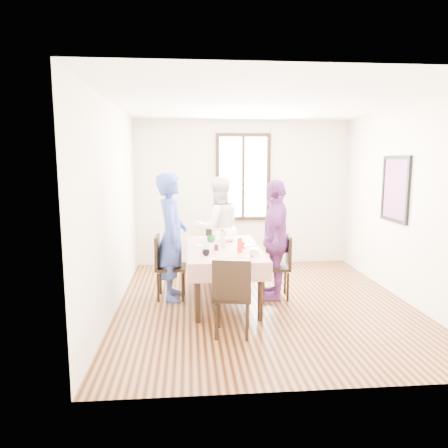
{
  "coord_description": "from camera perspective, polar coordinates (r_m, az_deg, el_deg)",
  "views": [
    {
      "loc": [
        -1.02,
        -5.47,
        1.96
      ],
      "look_at": [
        -0.54,
        0.09,
        1.1
      ],
      "focal_mm": 33.13,
      "sensor_mm": 36.0,
      "label": 1
    }
  ],
  "objects": [
    {
      "name": "ground",
      "position": [
        5.9,
        5.43,
        -10.69
      ],
      "size": [
        4.5,
        4.5,
        0.0
      ],
      "primitive_type": "plane",
      "color": "black",
      "rests_on": "ground"
    },
    {
      "name": "back_wall",
      "position": [
        7.81,
        2.61,
        4.27
      ],
      "size": [
        4.0,
        0.0,
        4.0
      ],
      "primitive_type": "plane",
      "rotation": [
        1.57,
        0.0,
        0.0
      ],
      "color": "beige",
      "rests_on": "ground"
    },
    {
      "name": "right_wall",
      "position": [
        6.28,
        23.89,
        2.43
      ],
      "size": [
        0.0,
        4.5,
        4.5
      ],
      "primitive_type": "plane",
      "rotation": [
        1.57,
        0.0,
        -1.57
      ],
      "color": "beige",
      "rests_on": "ground"
    },
    {
      "name": "window_frame",
      "position": [
        7.77,
        2.64,
        6.46
      ],
      "size": [
        1.02,
        0.06,
        1.62
      ],
      "primitive_type": "cube",
      "color": "black",
      "rests_on": "back_wall"
    },
    {
      "name": "window_pane",
      "position": [
        7.78,
        2.63,
        6.46
      ],
      "size": [
        0.9,
        0.02,
        1.5
      ],
      "primitive_type": "cube",
      "color": "white",
      "rests_on": "back_wall"
    },
    {
      "name": "art_poster",
      "position": [
        6.52,
        22.58,
        4.48
      ],
      "size": [
        0.04,
        0.76,
        0.96
      ],
      "primitive_type": "cube",
      "color": "red",
      "rests_on": "right_wall"
    },
    {
      "name": "dining_table",
      "position": [
        5.85,
        -0.04,
        -6.96
      ],
      "size": [
        0.89,
        1.7,
        0.75
      ],
      "primitive_type": "cube",
      "color": "black",
      "rests_on": "ground"
    },
    {
      "name": "tablecloth",
      "position": [
        5.76,
        -0.04,
        -3.31
      ],
      "size": [
        1.01,
        1.82,
        0.01
      ],
      "primitive_type": "cube",
      "color": "#600000",
      "rests_on": "dining_table"
    },
    {
      "name": "chair_left",
      "position": [
        5.97,
        -7.33,
        -5.92
      ],
      "size": [
        0.43,
        0.43,
        0.91
      ],
      "primitive_type": "cube",
      "rotation": [
        0.0,
        0.0,
        -1.6
      ],
      "color": "black",
      "rests_on": "ground"
    },
    {
      "name": "chair_right",
      "position": [
        5.99,
        7.04,
        -5.87
      ],
      "size": [
        0.47,
        0.47,
        0.91
      ],
      "primitive_type": "cube",
      "rotation": [
        0.0,
        0.0,
        1.45
      ],
      "color": "black",
      "rests_on": "ground"
    },
    {
      "name": "chair_far",
      "position": [
        6.96,
        -0.87,
        -3.73
      ],
      "size": [
        0.46,
        0.46,
        0.91
      ],
      "primitive_type": "cube",
      "rotation": [
        0.0,
        0.0,
        3.05
      ],
      "color": "black",
      "rests_on": "ground"
    },
    {
      "name": "chair_near",
      "position": [
        4.72,
        1.19,
        -9.85
      ],
      "size": [
        0.48,
        0.48,
        0.91
      ],
      "primitive_type": "cube",
      "rotation": [
        0.0,
        0.0,
        -0.17
      ],
      "color": "black",
      "rests_on": "ground"
    },
    {
      "name": "person_left",
      "position": [
        5.87,
        -7.22,
        -1.74
      ],
      "size": [
        0.45,
        0.67,
        1.79
      ],
      "primitive_type": "imported",
      "rotation": [
        0.0,
        0.0,
        1.6
      ],
      "color": "#324599",
      "rests_on": "ground"
    },
    {
      "name": "person_far",
      "position": [
        6.87,
        -0.86,
        -0.55
      ],
      "size": [
        0.96,
        0.83,
        1.7
      ],
      "primitive_type": "imported",
      "rotation": [
        0.0,
        0.0,
        3.39
      ],
      "color": "white",
      "rests_on": "ground"
    },
    {
      "name": "person_right",
      "position": [
        5.9,
        6.93,
        -2.16
      ],
      "size": [
        0.62,
        1.06,
        1.7
      ],
      "primitive_type": "imported",
      "rotation": [
        0.0,
        0.0,
        -1.79
      ],
      "color": "#74347D",
      "rests_on": "ground"
    },
    {
      "name": "mug_black",
      "position": [
        5.26,
        -2.5,
        -3.98
      ],
      "size": [
        0.11,
        0.11,
        0.08
      ],
      "primitive_type": "imported",
      "rotation": [
        0.0,
        0.0,
        0.13
      ],
      "color": "black",
      "rests_on": "tablecloth"
    },
    {
      "name": "mug_flag",
      "position": [
        5.69,
        2.54,
        -2.99
      ],
      "size": [
        0.1,
        0.1,
        0.08
      ],
      "primitive_type": "imported",
      "rotation": [
        0.0,
        0.0,
        0.17
      ],
      "color": "red",
      "rests_on": "tablecloth"
    },
    {
      "name": "mug_green",
      "position": [
        6.13,
        -1.81,
        -2.07
      ],
      "size": [
        0.16,
        0.16,
        0.09
      ],
      "primitive_type": "imported",
      "rotation": [
        0.0,
        0.0,
        -0.61
      ],
      "color": "#0C7226",
      "rests_on": "tablecloth"
    },
    {
      "name": "serving_bowl",
      "position": [
        6.19,
        0.46,
        -2.14
      ],
      "size": [
        0.28,
        0.28,
        0.06
      ],
      "primitive_type": "imported",
      "rotation": [
        0.0,
        0.0,
        0.26
      ],
      "color": "white",
      "rests_on": "tablecloth"
    },
    {
      "name": "juice_carton",
      "position": [
        5.45,
        2.18,
        -2.9
      ],
      "size": [
        0.06,
        0.06,
        0.19
      ],
      "primitive_type": "cube",
      "color": "red",
      "rests_on": "tablecloth"
    },
    {
      "name": "butter_tub",
      "position": [
        5.35,
        4.21,
        -3.86
      ],
      "size": [
        0.13,
        0.13,
        0.06
      ],
      "primitive_type": "cylinder",
      "color": "white",
      "rests_on": "tablecloth"
    },
    {
      "name": "jam_jar",
      "position": [
        5.57,
        -1.09,
        -3.26
      ],
      "size": [
        0.06,
        0.06,
        0.08
      ],
      "primitive_type": "cylinder",
      "color": "black",
      "rests_on": "tablecloth"
    },
    {
      "name": "drinking_glass",
      "position": [
        5.48,
        -2.52,
        -3.29
      ],
      "size": [
        0.08,
        0.08,
        0.11
      ],
      "primitive_type": "cylinder",
      "color": "silver",
      "rests_on": "tablecloth"
    },
    {
      "name": "smartphone",
      "position": [
        5.21,
        3.59,
        -4.52
      ],
      "size": [
        0.06,
        0.12,
        0.01
      ],
      "primitive_type": "cube",
      "color": "black",
      "rests_on": "tablecloth"
    },
    {
      "name": "flower_vase",
      "position": [
        5.77,
        -0.19,
        -2.45
      ],
      "size": [
        0.08,
        0.08,
        0.15
      ],
      "primitive_type": "cylinder",
      "color": "silver",
      "rests_on": "tablecloth"
    },
    {
      "name": "plate_left",
      "position": [
        5.86,
        -3.18,
        -2.99
      ],
      "size": [
        0.2,
        0.2,
        0.01
      ],
      "primitive_type": "cylinder",
      "color": "white",
      "rests_on": "tablecloth"
    },
    {
      "name": "plate_right",
      "position": [
        5.88,
        2.91,
        -2.95
      ],
      "size": [
        0.2,
        0.2,
        0.01
      ],
      "primitive_type": "cylinder",
      "color": "white",
      "rests_on": "tablecloth"
    },
    {
      "name": "plate_far",
      "position": [
        6.38,
        -0.31,
        -2.01
      ],
      "size": [
        0.2,
        0.2,
        0.01
      ],
      "primitive_type": "cylinder",
      "color": "white",
      "rests_on": "tablecloth"
    },
    {
      "name": "butter_lid",
      "position": [
        5.34,
        4.21,
        -3.46
      ],
      "size": [
        0.12,
        0.12,
        0.01
      ],
      "primitive_type": "cylinder",
      "color": "blue",
      "rests_on": "butter_tub"
    },
    {
      "name": "flower_bunch",
      "position": [
        5.75,
        -0.19,
        -1.21
      ],
      "size": [
        0.09,
        0.09,
        0.1
      ],
      "primitive_type": null,
      "color": "yellow",
      "rests_on": "flower_vase"
    }
  ]
}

